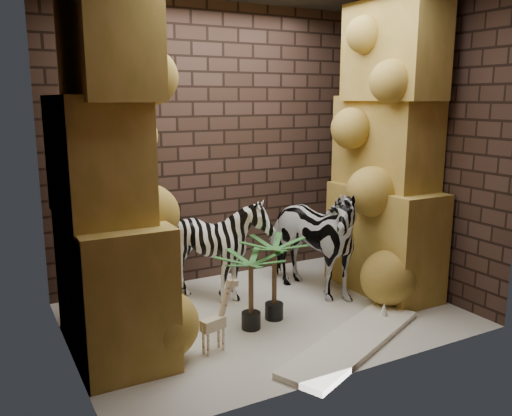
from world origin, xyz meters
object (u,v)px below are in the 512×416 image
zebra_right (308,230)px  palm_front (274,279)px  surfboard (353,342)px  zebra_left (219,253)px  palm_back (251,291)px  giraffe_toy (213,316)px

zebra_right → palm_front: zebra_right is taller
palm_front → surfboard: bearing=-68.0°
zebra_right → zebra_left: 0.94m
zebra_right → zebra_left: bearing=147.3°
palm_back → surfboard: bearing=-48.8°
zebra_left → surfboard: 1.62m
zebra_right → giraffe_toy: (-1.39, -0.72, -0.38)m
zebra_left → palm_front: (0.24, -0.68, -0.10)m
surfboard → giraffe_toy: bearing=133.6°
giraffe_toy → surfboard: size_ratio=0.35×
zebra_right → zebra_left: zebra_right is taller
giraffe_toy → palm_front: palm_front is taller
giraffe_toy → palm_front: size_ratio=0.79×
palm_back → surfboard: (0.60, -0.68, -0.32)m
palm_front → zebra_right: bearing=31.9°
zebra_right → palm_back: (-0.91, -0.48, -0.34)m
zebra_right → palm_front: 0.80m
zebra_left → palm_front: bearing=-61.4°
giraffe_toy → surfboard: giraffe_toy is taller
palm_front → surfboard: (0.31, -0.77, -0.36)m
zebra_right → zebra_left: (-0.87, 0.29, -0.20)m
zebra_right → surfboard: (-0.32, -1.16, -0.66)m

